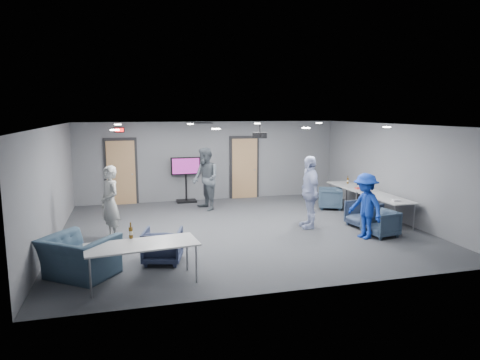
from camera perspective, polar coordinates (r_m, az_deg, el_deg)
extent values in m
plane|color=#34363B|center=(11.25, 0.05, -6.55)|extent=(9.00, 9.00, 0.00)
plane|color=silver|center=(10.84, 0.05, 7.33)|extent=(9.00, 9.00, 0.00)
cube|color=slate|center=(14.83, -3.93, 2.56)|extent=(9.00, 0.02, 2.70)
cube|color=slate|center=(7.24, 8.24, -4.46)|extent=(9.00, 0.02, 2.70)
cube|color=slate|center=(10.74, -23.83, -0.71)|extent=(0.02, 8.00, 2.70)
cube|color=slate|center=(12.87, 19.81, 1.04)|extent=(0.02, 8.00, 2.70)
cube|color=black|center=(14.57, -15.56, 1.06)|extent=(1.06, 0.06, 2.24)
cube|color=tan|center=(14.54, -15.55, 0.92)|extent=(0.90, 0.05, 2.10)
cylinder|color=gray|center=(14.49, -14.16, 0.76)|extent=(0.04, 0.10, 0.04)
cube|color=black|center=(15.11, 0.58, 1.67)|extent=(1.06, 0.06, 2.24)
cube|color=tan|center=(15.07, 0.62, 1.54)|extent=(0.90, 0.05, 2.10)
cylinder|color=gray|center=(15.13, 1.95, 1.37)|extent=(0.04, 0.10, 0.04)
cube|color=black|center=(14.42, -15.79, 6.44)|extent=(0.32, 0.06, 0.16)
cube|color=#FF0C0C|center=(14.38, -15.79, 6.43)|extent=(0.26, 0.02, 0.11)
cube|color=black|center=(13.47, -5.12, 7.58)|extent=(0.60, 0.60, 0.03)
cylinder|color=white|center=(8.68, -16.36, 6.42)|extent=(0.18, 0.18, 0.02)
cylinder|color=white|center=(12.28, -15.97, 7.12)|extent=(0.18, 0.18, 0.02)
cylinder|color=white|center=(8.86, -3.23, 6.82)|extent=(0.18, 0.18, 0.02)
cylinder|color=white|center=(12.40, -6.62, 7.43)|extent=(0.18, 0.18, 0.02)
cylinder|color=white|center=(9.47, 8.80, 6.87)|extent=(0.18, 0.18, 0.02)
cylinder|color=white|center=(12.85, 2.32, 7.53)|extent=(0.18, 0.18, 0.02)
cylinder|color=white|center=(10.43, 18.99, 6.69)|extent=(0.18, 0.18, 0.02)
cylinder|color=white|center=(13.57, 10.48, 7.48)|extent=(0.18, 0.18, 0.02)
imported|color=#9DA09D|center=(10.61, -16.95, -2.96)|extent=(0.67, 0.77, 1.78)
imported|color=#505860|center=(13.27, -4.63, 0.14)|extent=(0.95, 1.10, 1.95)
imported|color=#B3BFE7|center=(11.35, 9.24, -1.59)|extent=(0.58, 1.16, 1.91)
imported|color=#18369C|center=(10.72, 16.37, -3.35)|extent=(0.80, 1.13, 1.59)
imported|color=#334659|center=(13.79, 11.91, -2.41)|extent=(0.95, 0.94, 0.66)
imported|color=#313E56|center=(11.87, 16.12, -4.37)|extent=(0.85, 0.84, 0.68)
imported|color=#334559|center=(11.11, 18.28, -5.50)|extent=(0.82, 0.80, 0.64)
imported|color=#323A56|center=(8.91, -10.27, -8.61)|extent=(0.91, 0.93, 0.70)
imported|color=#394F63|center=(8.54, -20.62, -9.55)|extent=(1.58, 1.56, 0.78)
cube|color=#AAACAE|center=(13.89, 14.64, -0.81)|extent=(0.78, 1.88, 0.03)
cylinder|color=gray|center=(14.56, 11.85, -1.72)|extent=(0.04, 0.04, 0.70)
cylinder|color=gray|center=(13.07, 15.23, -3.08)|extent=(0.04, 0.04, 0.70)
cylinder|color=gray|center=(14.84, 14.01, -1.59)|extent=(0.04, 0.04, 0.70)
cylinder|color=gray|center=(13.39, 17.55, -2.89)|extent=(0.04, 0.04, 0.70)
cube|color=#AAACAE|center=(12.30, 18.98, -2.27)|extent=(0.73, 1.76, 0.03)
cylinder|color=gray|center=(12.89, 15.85, -3.28)|extent=(0.04, 0.04, 0.70)
cylinder|color=gray|center=(11.58, 19.90, -4.87)|extent=(0.04, 0.04, 0.70)
cylinder|color=gray|center=(13.18, 18.01, -3.10)|extent=(0.04, 0.04, 0.70)
cylinder|color=gray|center=(11.91, 22.18, -4.62)|extent=(0.04, 0.04, 0.70)
cube|color=#AAACAE|center=(7.82, -12.94, -8.39)|extent=(2.03, 1.03, 0.03)
cylinder|color=gray|center=(8.41, -7.06, -9.60)|extent=(0.04, 0.04, 0.70)
cylinder|color=gray|center=(8.18, -19.51, -10.61)|extent=(0.04, 0.04, 0.70)
cylinder|color=gray|center=(7.81, -5.84, -11.06)|extent=(0.04, 0.04, 0.70)
cylinder|color=gray|center=(7.57, -19.32, -12.23)|extent=(0.04, 0.04, 0.70)
cylinder|color=#593B0F|center=(8.17, -14.35, -6.83)|extent=(0.07, 0.07, 0.21)
cylinder|color=#593B0F|center=(8.13, -14.39, -5.82)|extent=(0.03, 0.03, 0.09)
cylinder|color=beige|center=(8.17, -14.35, -6.83)|extent=(0.08, 0.08, 0.07)
cylinder|color=#593B0F|center=(14.26, 14.17, -0.11)|extent=(0.06, 0.06, 0.18)
cylinder|color=#593B0F|center=(14.24, 14.19, 0.40)|extent=(0.02, 0.02, 0.08)
cylinder|color=beige|center=(14.26, 14.17, -0.11)|extent=(0.07, 0.07, 0.06)
cube|color=red|center=(13.39, 15.53, -1.05)|extent=(0.21, 0.15, 0.04)
cube|color=silver|center=(11.85, 20.08, -2.56)|extent=(0.20, 0.13, 0.04)
cube|color=black|center=(14.66, -7.16, -2.80)|extent=(0.66, 0.47, 0.06)
cylinder|color=black|center=(14.55, -7.20, -0.54)|extent=(0.06, 0.06, 1.14)
cube|color=black|center=(14.46, -7.25, 1.88)|extent=(1.00, 0.07, 0.59)
cube|color=#7D1B6F|center=(14.41, -7.23, 1.85)|extent=(0.90, 0.01, 0.51)
cylinder|color=black|center=(11.70, 2.69, 6.86)|extent=(0.04, 0.04, 0.22)
cube|color=black|center=(11.71, 2.68, 5.98)|extent=(0.48, 0.45, 0.15)
cylinder|color=black|center=(11.54, 2.94, 5.94)|extent=(0.08, 0.06, 0.08)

